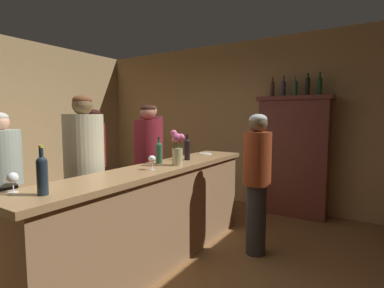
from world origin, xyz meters
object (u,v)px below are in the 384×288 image
(wine_glass_front, at_px, (152,159))
(display_bottle_right, at_px, (320,85))
(display_bottle_midleft, at_px, (284,88))
(patron_redhead, at_px, (152,151))
(patron_near_entrance, at_px, (2,179))
(cheese_plate, at_px, (205,154))
(display_bottle_left, at_px, (272,88))
(patron_in_grey, at_px, (95,160))
(wine_glass_mid, at_px, (13,178))
(patron_by_cabinet, at_px, (149,163))
(wine_bottle_merlot, at_px, (42,173))
(display_bottle_center, at_px, (295,87))
(bar_counter, at_px, (157,215))
(wine_bottle_chardonnay, at_px, (187,148))
(display_bottle_midright, at_px, (308,85))
(wine_bottle_riesling, at_px, (159,152))
(patron_in_navy, at_px, (85,175))
(bartender, at_px, (257,176))
(display_cabinet, at_px, (293,154))
(flower_arrangement, at_px, (177,148))

(wine_glass_front, relative_size, display_bottle_right, 0.42)
(display_bottle_midleft, bearing_deg, patron_redhead, -159.22)
(patron_near_entrance, bearing_deg, cheese_plate, 27.90)
(display_bottle_left, bearing_deg, patron_in_grey, -135.09)
(display_bottle_right, bearing_deg, display_bottle_midleft, 180.00)
(wine_glass_mid, xyz_separation_m, patron_near_entrance, (-1.33, 0.53, -0.26))
(patron_by_cabinet, bearing_deg, wine_bottle_merlot, -42.04)
(display_bottle_right, xyz_separation_m, patron_by_cabinet, (-1.75, -1.71, -1.05))
(wine_glass_mid, distance_m, display_bottle_center, 3.81)
(display_bottle_midleft, height_order, display_bottle_center, display_bottle_midleft)
(bar_counter, xyz_separation_m, wine_bottle_chardonnay, (0.01, 0.55, 0.64))
(wine_bottle_chardonnay, relative_size, display_bottle_midright, 0.92)
(patron_redhead, bearing_deg, display_bottle_right, 46.43)
(display_bottle_left, xyz_separation_m, patron_near_entrance, (-1.96, -3.05, -1.11))
(wine_bottle_riesling, xyz_separation_m, wine_glass_mid, (-0.06, -1.46, -0.03))
(display_bottle_midleft, relative_size, patron_by_cabinet, 0.19)
(wine_bottle_merlot, bearing_deg, patron_in_grey, 132.56)
(display_bottle_center, bearing_deg, wine_bottle_chardonnay, -114.09)
(cheese_plate, relative_size, patron_near_entrance, 0.11)
(wine_bottle_riesling, height_order, patron_in_navy, patron_in_navy)
(display_bottle_center, bearing_deg, display_bottle_right, -0.00)
(display_bottle_right, bearing_deg, patron_near_entrance, -130.88)
(display_bottle_center, xyz_separation_m, patron_in_navy, (-1.36, -2.73, -1.01))
(wine_glass_front, height_order, patron_by_cabinet, patron_by_cabinet)
(wine_glass_mid, height_order, patron_in_navy, patron_in_navy)
(patron_redhead, bearing_deg, display_bottle_midleft, 50.41)
(bar_counter, relative_size, bartender, 1.92)
(display_cabinet, relative_size, display_bottle_left, 5.86)
(flower_arrangement, bearing_deg, patron_in_grey, 171.51)
(wine_bottle_merlot, height_order, patron_in_grey, patron_in_grey)
(patron_redhead, bearing_deg, wine_glass_mid, -37.46)
(patron_in_navy, xyz_separation_m, patron_redhead, (-0.80, 1.97, -0.01))
(display_bottle_midright, bearing_deg, wine_bottle_merlot, -104.57)
(bar_counter, distance_m, patron_near_entrance, 1.72)
(display_cabinet, relative_size, patron_redhead, 1.07)
(wine_bottle_chardonnay, relative_size, patron_in_grey, 0.19)
(display_bottle_midleft, xyz_separation_m, display_bottle_center, (0.17, 0.00, -0.01))
(wine_bottle_chardonnay, height_order, display_bottle_right, display_bottle_right)
(wine_bottle_riesling, relative_size, display_bottle_center, 0.96)
(bar_counter, height_order, patron_in_navy, patron_in_navy)
(bartender, bearing_deg, wine_glass_mid, 78.28)
(wine_glass_mid, bearing_deg, wine_bottle_chardonnay, 84.31)
(wine_bottle_riesling, distance_m, display_bottle_center, 2.44)
(wine_bottle_riesling, relative_size, patron_in_navy, 0.16)
(wine_bottle_chardonnay, xyz_separation_m, display_bottle_midright, (0.96, 1.75, 0.82))
(wine_bottle_chardonnay, distance_m, wine_bottle_riesling, 0.39)
(display_cabinet, bearing_deg, patron_by_cabinet, -129.43)
(bartender, bearing_deg, patron_in_grey, 22.05)
(wine_bottle_merlot, xyz_separation_m, display_bottle_midleft, (0.57, 3.52, 0.80))
(patron_by_cabinet, distance_m, patron_redhead, 1.22)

